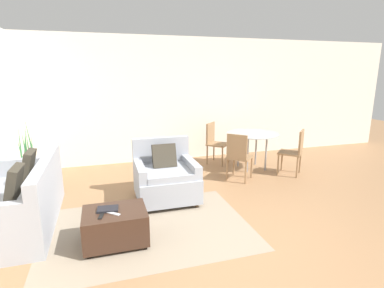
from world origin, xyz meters
The scene contains 14 objects.
ground_plane centered at (0.00, 0.00, 0.00)m, with size 20.00×20.00×0.00m, color #936B47.
wall_back centered at (0.00, 3.78, 1.38)m, with size 12.00×0.06×2.75m.
area_rug centered at (-0.89, 0.68, 0.00)m, with size 2.59×1.85×0.01m.
couch centered at (-2.45, 1.26, 0.30)m, with size 0.90×1.89×0.91m.
armchair centered at (-0.48, 1.54, 0.36)m, with size 0.93×0.92×0.93m.
ottoman centered at (-1.31, 0.46, 0.22)m, with size 0.72×0.55×0.41m.
book_stack centered at (-1.38, 0.50, 0.42)m, with size 0.25×0.19×0.03m.
tv_remote_primary centered at (-1.46, 0.37, 0.41)m, with size 0.08×0.17×0.01m.
tv_remote_secondary centered at (-1.33, 0.38, 0.41)m, with size 0.15×0.15×0.01m.
potted_plant centered at (-2.62, 2.57, 0.26)m, with size 0.42×0.42×1.28m.
dining_table centered at (1.59, 2.57, 0.66)m, with size 1.08×1.08×0.75m.
dining_chair_near_left centered at (0.98, 1.96, 0.52)m, with size 0.59×0.59×0.90m.
dining_chair_near_right centered at (2.19, 1.96, 0.52)m, with size 0.59×0.59×0.90m.
dining_chair_far_left centered at (0.98, 3.17, 0.52)m, with size 0.59×0.59×0.90m.
Camera 1 is at (-1.38, -2.85, 1.96)m, focal length 28.00 mm.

